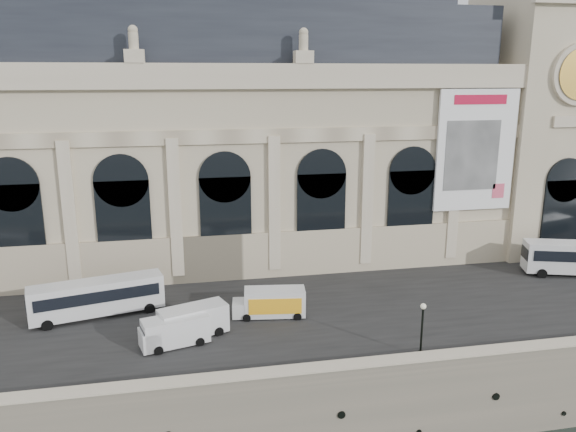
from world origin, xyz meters
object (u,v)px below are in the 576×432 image
van_b (172,332)px  van_c (189,322)px  box_truck (271,303)px  bus_left (97,297)px  lamp_right (422,330)px

van_b → van_c: size_ratio=0.93×
van_c → box_truck: (7.19, 2.69, -0.01)m
van_b → van_c: van_c is taller
bus_left → box_truck: (15.06, -2.94, -0.59)m
bus_left → van_b: bus_left is taller
van_b → lamp_right: lamp_right is taller
box_truck → lamp_right: 13.80m
bus_left → box_truck: bearing=-11.0°
van_c → box_truck: box_truck is taller
bus_left → van_c: 9.69m
bus_left → van_c: bearing=-35.6°
bus_left → van_c: bus_left is taller
box_truck → lamp_right: size_ratio=1.53×
van_c → lamp_right: size_ratio=1.42×
box_truck → bus_left: bearing=169.0°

